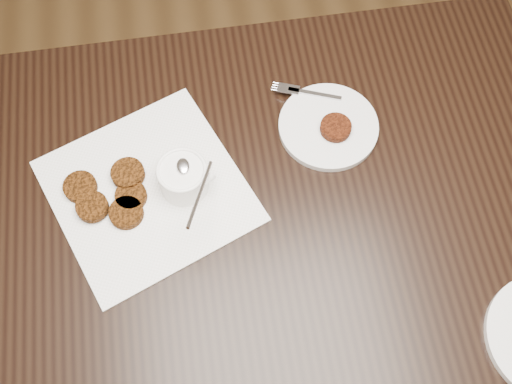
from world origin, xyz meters
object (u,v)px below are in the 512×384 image
table (247,268)px  sauce_ramekin (181,169)px  napkin (148,191)px  plate_with_patty (329,124)px

table → sauce_ramekin: 0.46m
napkin → sauce_ramekin: (0.07, 0.00, 0.06)m
table → sauce_ramekin: sauce_ramekin is taller
table → plate_with_patty: 0.45m
table → napkin: size_ratio=3.82×
table → plate_with_patty: bearing=35.5°
table → napkin: napkin is taller
table → napkin: (-0.17, 0.05, 0.38)m
table → sauce_ramekin: (-0.10, 0.05, 0.44)m
napkin → sauce_ramekin: size_ratio=2.64×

